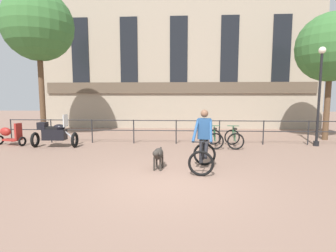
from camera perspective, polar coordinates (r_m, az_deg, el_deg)
ground_plane at (r=6.50m, az=0.54°, el=-12.18°), size 60.00×60.00×0.00m
canal_railing at (r=11.43m, az=1.79°, el=-0.37°), size 15.05×0.05×1.05m
building_facade at (r=17.27m, az=2.35°, el=13.59°), size 18.00×0.72×8.44m
cyclist_with_bike at (r=7.52m, az=7.72°, el=-3.65°), size 0.86×1.27×1.70m
dog at (r=7.47m, az=-2.18°, el=-6.20°), size 0.32×0.93×0.63m
parked_motorcycle at (r=11.61m, az=-23.53°, el=-1.54°), size 1.78×0.68×1.35m
parked_bicycle_near_lamp at (r=10.91m, az=10.07°, el=-2.66°), size 0.71×1.14×0.86m
parked_bicycle_mid_left at (r=11.03m, az=14.14°, el=-2.66°), size 0.72×1.14×0.86m
parked_scooter at (r=12.95m, az=-31.19°, el=-1.61°), size 1.34×0.67×0.96m
street_lamp at (r=12.50m, az=30.11°, el=6.61°), size 0.28×0.28×4.06m
tree_canalside_left at (r=14.56m, az=-26.41°, el=18.88°), size 3.27×3.27×7.02m
tree_canalside_right at (r=14.66m, az=31.96°, el=14.24°), size 3.13×3.13×5.88m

